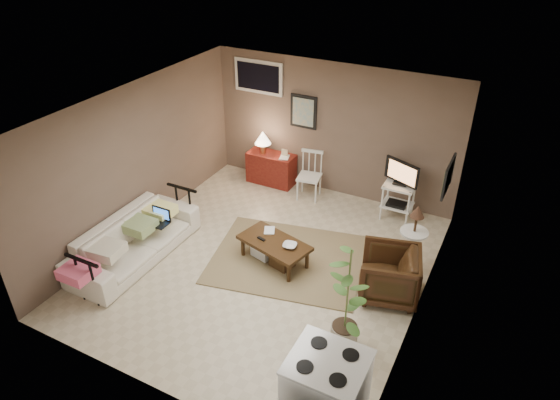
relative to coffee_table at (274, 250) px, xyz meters
The scene contains 20 objects.
floor 0.27m from the coffee_table, 137.70° to the right, with size 5.00×5.00×0.00m, color #C1B293.
art_back 2.75m from the coffee_table, 105.48° to the left, with size 0.50×0.03×0.60m, color black.
art_right 2.66m from the coffee_table, 24.21° to the left, with size 0.03×0.60×0.45m, color black.
window 3.33m from the coffee_table, 123.25° to the left, with size 0.96×0.03×0.60m, color silver.
rug 0.30m from the coffee_table, 43.34° to the left, with size 2.23×1.78×0.02m, color olive.
coffee_table is the anchor object (origin of this frame).
sofa 2.09m from the coffee_table, 156.23° to the right, with size 2.15×0.63×0.84m, color white.
sofa_pillows 2.17m from the coffee_table, 149.61° to the right, with size 0.41×2.05×0.14m, color beige, non-canonical shape.
sofa_end_rails 1.98m from the coffee_table, 154.78° to the right, with size 0.58×2.15×0.72m, color black, non-canonical shape.
laptop 1.79m from the coffee_table, 164.57° to the right, with size 0.33×0.24×0.23m.
red_console 2.48m from the coffee_table, 119.36° to the left, with size 0.90×0.40×1.04m.
spindle_chair 2.03m from the coffee_table, 99.54° to the left, with size 0.45×0.45×0.87m.
tv_stand 2.41m from the coffee_table, 57.85° to the left, with size 0.60×0.41×1.07m.
side_table 2.04m from the coffee_table, 23.71° to the left, with size 0.40×0.40×1.07m.
armchair 1.72m from the coffee_table, ahead, with size 0.76×0.71×0.78m, color black.
potted_plant 1.91m from the coffee_table, 34.59° to the right, with size 0.36×0.36×1.46m.
stove 2.77m from the coffee_table, 51.42° to the right, with size 0.74×0.69×0.96m.
bowl 0.37m from the coffee_table, ahead, with size 0.20×0.05×0.20m, color #3B2110.
book_table 0.41m from the coffee_table, 145.86° to the left, with size 0.16×0.02×0.21m, color #3B2110.
book_console 2.37m from the coffee_table, 115.12° to the left, with size 0.17×0.02×0.22m, color #3B2110.
Camera 1 is at (2.90, -5.13, 4.65)m, focal length 32.00 mm.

